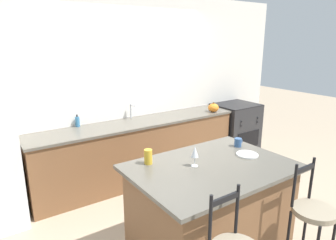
{
  "coord_description": "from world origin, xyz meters",
  "views": [
    {
      "loc": [
        -1.98,
        -3.33,
        2.07
      ],
      "look_at": [
        -0.1,
        -0.56,
        1.15
      ],
      "focal_mm": 32.0,
      "sensor_mm": 36.0,
      "label": 1
    }
  ],
  "objects_px": {
    "bar_stool_far": "(311,224)",
    "coffee_mug": "(238,142)",
    "wine_glass": "(195,152)",
    "oven_range": "(235,129)",
    "pumpkin_decoration": "(213,108)",
    "tumbler_cup": "(148,157)",
    "dinner_plate": "(247,154)",
    "soap_bottle": "(77,122)"
  },
  "relations": [
    {
      "from": "tumbler_cup",
      "to": "dinner_plate",
      "type": "bearing_deg",
      "value": -22.19
    },
    {
      "from": "tumbler_cup",
      "to": "wine_glass",
      "type": "bearing_deg",
      "value": -41.17
    },
    {
      "from": "bar_stool_far",
      "to": "coffee_mug",
      "type": "height_order",
      "value": "bar_stool_far"
    },
    {
      "from": "pumpkin_decoration",
      "to": "oven_range",
      "type": "bearing_deg",
      "value": 11.86
    },
    {
      "from": "bar_stool_far",
      "to": "coffee_mug",
      "type": "relative_size",
      "value": 10.24
    },
    {
      "from": "coffee_mug",
      "to": "tumbler_cup",
      "type": "distance_m",
      "value": 1.04
    },
    {
      "from": "bar_stool_far",
      "to": "pumpkin_decoration",
      "type": "distance_m",
      "value": 2.66
    },
    {
      "from": "bar_stool_far",
      "to": "dinner_plate",
      "type": "xyz_separation_m",
      "value": [
        0.02,
        0.73,
        0.36
      ]
    },
    {
      "from": "wine_glass",
      "to": "tumbler_cup",
      "type": "xyz_separation_m",
      "value": [
        -0.32,
        0.28,
        -0.06
      ]
    },
    {
      "from": "dinner_plate",
      "to": "wine_glass",
      "type": "distance_m",
      "value": 0.61
    },
    {
      "from": "wine_glass",
      "to": "tumbler_cup",
      "type": "height_order",
      "value": "wine_glass"
    },
    {
      "from": "pumpkin_decoration",
      "to": "soap_bottle",
      "type": "height_order",
      "value": "soap_bottle"
    },
    {
      "from": "coffee_mug",
      "to": "pumpkin_decoration",
      "type": "xyz_separation_m",
      "value": [
        0.96,
        1.43,
        -0.02
      ]
    },
    {
      "from": "dinner_plate",
      "to": "wine_glass",
      "type": "height_order",
      "value": "wine_glass"
    },
    {
      "from": "wine_glass",
      "to": "tumbler_cup",
      "type": "relative_size",
      "value": 1.37
    },
    {
      "from": "wine_glass",
      "to": "tumbler_cup",
      "type": "bearing_deg",
      "value": 138.83
    },
    {
      "from": "wine_glass",
      "to": "pumpkin_decoration",
      "type": "distance_m",
      "value": 2.29
    },
    {
      "from": "bar_stool_far",
      "to": "tumbler_cup",
      "type": "bearing_deg",
      "value": 129.04
    },
    {
      "from": "tumbler_cup",
      "to": "soap_bottle",
      "type": "bearing_deg",
      "value": 93.66
    },
    {
      "from": "bar_stool_far",
      "to": "pumpkin_decoration",
      "type": "relative_size",
      "value": 6.33
    },
    {
      "from": "wine_glass",
      "to": "oven_range",
      "type": "bearing_deg",
      "value": 36.0
    },
    {
      "from": "tumbler_cup",
      "to": "oven_range",
      "type": "bearing_deg",
      "value": 28.14
    },
    {
      "from": "dinner_plate",
      "to": "coffee_mug",
      "type": "bearing_deg",
      "value": 63.81
    },
    {
      "from": "dinner_plate",
      "to": "wine_glass",
      "type": "bearing_deg",
      "value": 171.09
    },
    {
      "from": "oven_range",
      "to": "dinner_plate",
      "type": "xyz_separation_m",
      "value": [
        -1.76,
        -1.8,
        0.49
      ]
    },
    {
      "from": "wine_glass",
      "to": "soap_bottle",
      "type": "bearing_deg",
      "value": 102.25
    },
    {
      "from": "soap_bottle",
      "to": "bar_stool_far",
      "type": "bearing_deg",
      "value": -70.26
    },
    {
      "from": "dinner_plate",
      "to": "wine_glass",
      "type": "relative_size",
      "value": 1.15
    },
    {
      "from": "tumbler_cup",
      "to": "pumpkin_decoration",
      "type": "height_order",
      "value": "tumbler_cup"
    },
    {
      "from": "wine_glass",
      "to": "tumbler_cup",
      "type": "distance_m",
      "value": 0.43
    },
    {
      "from": "coffee_mug",
      "to": "dinner_plate",
      "type": "bearing_deg",
      "value": -116.19
    },
    {
      "from": "wine_glass",
      "to": "coffee_mug",
      "type": "distance_m",
      "value": 0.72
    },
    {
      "from": "oven_range",
      "to": "pumpkin_decoration",
      "type": "height_order",
      "value": "pumpkin_decoration"
    },
    {
      "from": "bar_stool_far",
      "to": "tumbler_cup",
      "type": "relative_size",
      "value": 8.05
    },
    {
      "from": "wine_glass",
      "to": "pumpkin_decoration",
      "type": "relative_size",
      "value": 1.08
    },
    {
      "from": "pumpkin_decoration",
      "to": "tumbler_cup",
      "type": "bearing_deg",
      "value": -147.12
    },
    {
      "from": "bar_stool_far",
      "to": "wine_glass",
      "type": "height_order",
      "value": "wine_glass"
    },
    {
      "from": "coffee_mug",
      "to": "tumbler_cup",
      "type": "bearing_deg",
      "value": 171.88
    },
    {
      "from": "dinner_plate",
      "to": "pumpkin_decoration",
      "type": "distance_m",
      "value": 1.98
    },
    {
      "from": "soap_bottle",
      "to": "wine_glass",
      "type": "bearing_deg",
      "value": -77.75
    },
    {
      "from": "oven_range",
      "to": "wine_glass",
      "type": "height_order",
      "value": "wine_glass"
    },
    {
      "from": "oven_range",
      "to": "tumbler_cup",
      "type": "distance_m",
      "value": 3.08
    }
  ]
}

